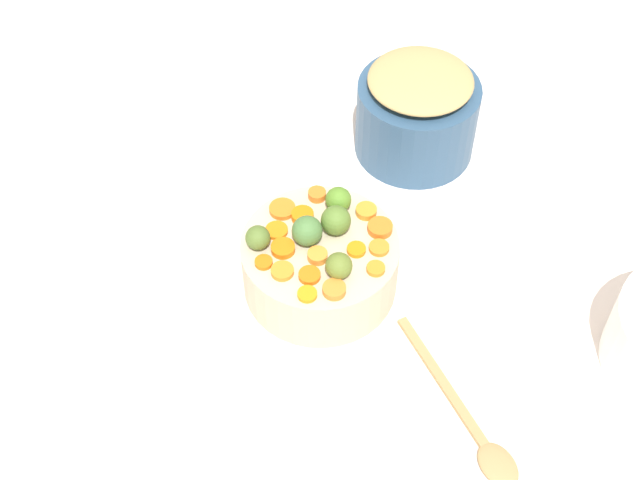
# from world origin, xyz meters

# --- Properties ---
(tabletop) EXTENTS (2.40, 2.40, 0.02)m
(tabletop) POSITION_xyz_m (0.00, 0.00, 0.01)
(tabletop) COLOR white
(tabletop) RESTS_ON ground
(serving_bowl_carrots) EXTENTS (0.23, 0.23, 0.09)m
(serving_bowl_carrots) POSITION_xyz_m (0.01, 0.02, 0.07)
(serving_bowl_carrots) COLOR #C2B496
(serving_bowl_carrots) RESTS_ON tabletop
(metal_pot) EXTENTS (0.20, 0.20, 0.13)m
(metal_pot) POSITION_xyz_m (-0.32, 0.01, 0.09)
(metal_pot) COLOR #2E4F70
(metal_pot) RESTS_ON tabletop
(stuffing_mound) EXTENTS (0.17, 0.17, 0.03)m
(stuffing_mound) POSITION_xyz_m (-0.32, 0.01, 0.17)
(stuffing_mound) COLOR tan
(stuffing_mound) RESTS_ON metal_pot
(carrot_slice_0) EXTENTS (0.04, 0.04, 0.01)m
(carrot_slice_0) POSITION_xyz_m (0.07, 0.04, 0.12)
(carrot_slice_0) COLOR orange
(carrot_slice_0) RESTS_ON serving_bowl_carrots
(carrot_slice_1) EXTENTS (0.04, 0.04, 0.01)m
(carrot_slice_1) POSITION_xyz_m (-0.08, 0.05, 0.12)
(carrot_slice_1) COLOR orange
(carrot_slice_1) RESTS_ON serving_bowl_carrots
(carrot_slice_2) EXTENTS (0.04, 0.04, 0.01)m
(carrot_slice_2) POSITION_xyz_m (-0.01, 0.07, 0.12)
(carrot_slice_2) COLOR orange
(carrot_slice_2) RESTS_ON serving_bowl_carrots
(carrot_slice_3) EXTENTS (0.04, 0.04, 0.01)m
(carrot_slice_3) POSITION_xyz_m (0.07, 0.08, 0.12)
(carrot_slice_3) COLOR orange
(carrot_slice_3) RESTS_ON serving_bowl_carrots
(carrot_slice_4) EXTENTS (0.03, 0.03, 0.01)m
(carrot_slice_4) POSITION_xyz_m (-0.07, -0.03, 0.12)
(carrot_slice_4) COLOR orange
(carrot_slice_4) RESTS_ON serving_bowl_carrots
(carrot_slice_5) EXTENTS (0.03, 0.03, 0.01)m
(carrot_slice_5) POSITION_xyz_m (0.01, 0.11, 0.12)
(carrot_slice_5) COLOR orange
(carrot_slice_5) RESTS_ON serving_bowl_carrots
(carrot_slice_6) EXTENTS (0.05, 0.05, 0.01)m
(carrot_slice_6) POSITION_xyz_m (0.02, -0.05, 0.12)
(carrot_slice_6) COLOR orange
(carrot_slice_6) RESTS_ON serving_bowl_carrots
(carrot_slice_7) EXTENTS (0.04, 0.04, 0.01)m
(carrot_slice_7) POSITION_xyz_m (0.08, 0.00, 0.12)
(carrot_slice_7) COLOR orange
(carrot_slice_7) RESTS_ON serving_bowl_carrots
(carrot_slice_8) EXTENTS (0.03, 0.03, 0.01)m
(carrot_slice_8) POSITION_xyz_m (0.09, 0.05, 0.12)
(carrot_slice_8) COLOR orange
(carrot_slice_8) RESTS_ON serving_bowl_carrots
(carrot_slice_9) EXTENTS (0.05, 0.05, 0.01)m
(carrot_slice_9) POSITION_xyz_m (-0.02, -0.06, 0.12)
(carrot_slice_9) COLOR orange
(carrot_slice_9) RESTS_ON serving_bowl_carrots
(carrot_slice_10) EXTENTS (0.04, 0.04, 0.01)m
(carrot_slice_10) POSITION_xyz_m (0.03, 0.03, 0.12)
(carrot_slice_10) COLOR orange
(carrot_slice_10) RESTS_ON serving_bowl_carrots
(carrot_slice_11) EXTENTS (0.04, 0.04, 0.01)m
(carrot_slice_11) POSITION_xyz_m (0.08, -0.03, 0.12)
(carrot_slice_11) COLOR orange
(carrot_slice_11) RESTS_ON serving_bowl_carrots
(carrot_slice_12) EXTENTS (0.05, 0.05, 0.01)m
(carrot_slice_12) POSITION_xyz_m (-0.06, 0.08, 0.12)
(carrot_slice_12) COLOR orange
(carrot_slice_12) RESTS_ON serving_bowl_carrots
(carrot_slice_13) EXTENTS (0.04, 0.04, 0.01)m
(carrot_slice_13) POSITION_xyz_m (-0.03, 0.10, 0.12)
(carrot_slice_13) COLOR orange
(carrot_slice_13) RESTS_ON serving_bowl_carrots
(carrot_slice_14) EXTENTS (0.04, 0.04, 0.01)m
(carrot_slice_14) POSITION_xyz_m (-0.02, -0.03, 0.12)
(carrot_slice_14) COLOR orange
(carrot_slice_14) RESTS_ON serving_bowl_carrots
(carrot_slice_15) EXTENTS (0.04, 0.04, 0.01)m
(carrot_slice_15) POSITION_xyz_m (0.05, -0.02, 0.12)
(carrot_slice_15) COLOR orange
(carrot_slice_15) RESTS_ON serving_bowl_carrots
(brussels_sprout_0) EXTENTS (0.04, 0.04, 0.04)m
(brussels_sprout_0) POSITION_xyz_m (0.04, 0.07, 0.13)
(brussels_sprout_0) COLOR olive
(brussels_sprout_0) RESTS_ON serving_bowl_carrots
(brussels_sprout_1) EXTENTS (0.04, 0.04, 0.04)m
(brussels_sprout_1) POSITION_xyz_m (0.06, -0.05, 0.13)
(brussels_sprout_1) COLOR #516D2D
(brussels_sprout_1) RESTS_ON serving_bowl_carrots
(brussels_sprout_2) EXTENTS (0.04, 0.04, 0.04)m
(brussels_sprout_2) POSITION_xyz_m (-0.06, 0.01, 0.13)
(brussels_sprout_2) COLOR #528327
(brussels_sprout_2) RESTS_ON serving_bowl_carrots
(brussels_sprout_3) EXTENTS (0.04, 0.04, 0.04)m
(brussels_sprout_3) POSITION_xyz_m (0.01, 0.00, 0.14)
(brussels_sprout_3) COLOR #47753A
(brussels_sprout_3) RESTS_ON serving_bowl_carrots
(brussels_sprout_4) EXTENTS (0.04, 0.04, 0.04)m
(brussels_sprout_4) POSITION_xyz_m (-0.02, 0.02, 0.14)
(brussels_sprout_4) COLOR #52762D
(brussels_sprout_4) RESTS_ON serving_bowl_carrots
(wooden_spoon) EXTENTS (0.18, 0.25, 0.01)m
(wooden_spoon) POSITION_xyz_m (0.12, 0.32, 0.03)
(wooden_spoon) COLOR tan
(wooden_spoon) RESTS_ON tabletop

